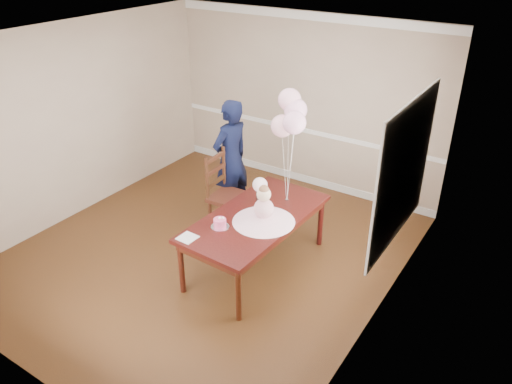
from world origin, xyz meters
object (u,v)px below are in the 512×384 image
(birthday_cake, at_px, (220,223))
(woman, at_px, (231,159))
(dining_table_top, at_px, (256,218))
(dining_chair_seat, at_px, (230,198))

(birthday_cake, bearing_deg, woman, 121.22)
(dining_table_top, xyz_separation_m, dining_chair_seat, (-0.78, 0.54, -0.21))
(birthday_cake, bearing_deg, dining_table_top, 63.80)
(birthday_cake, relative_size, woman, 0.08)
(dining_chair_seat, height_order, woman, woman)
(dining_table_top, relative_size, woman, 1.12)
(dining_chair_seat, relative_size, woman, 0.28)
(dining_table_top, relative_size, dining_chair_seat, 3.99)
(birthday_cake, xyz_separation_m, dining_chair_seat, (-0.57, 0.96, -0.29))
(dining_table_top, bearing_deg, dining_chair_seat, 147.57)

